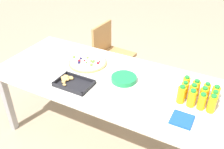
# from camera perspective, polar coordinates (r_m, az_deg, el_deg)

# --- Properties ---
(ground_plane) EXTENTS (12.00, 12.00, 0.00)m
(ground_plane) POSITION_cam_1_polar(r_m,az_deg,el_deg) (2.63, 2.21, -14.91)
(ground_plane) COLOR tan
(party_table) EXTENTS (2.36, 0.89, 0.73)m
(party_table) POSITION_cam_1_polar(r_m,az_deg,el_deg) (2.18, 2.58, -3.05)
(party_table) COLOR silver
(party_table) RESTS_ON ground_plane
(chair_near_right) EXTENTS (0.43, 0.43, 0.83)m
(chair_near_right) POSITION_cam_1_polar(r_m,az_deg,el_deg) (3.11, -0.43, 5.21)
(chair_near_right) COLOR #B7844C
(chair_near_right) RESTS_ON ground_plane
(juice_bottle_0) EXTENTS (0.06, 0.06, 0.13)m
(juice_bottle_0) POSITION_cam_1_polar(r_m,az_deg,el_deg) (2.07, 22.37, -3.99)
(juice_bottle_0) COLOR #F9AC14
(juice_bottle_0) RESTS_ON party_table
(juice_bottle_1) EXTENTS (0.05, 0.05, 0.13)m
(juice_bottle_1) POSITION_cam_1_polar(r_m,az_deg,el_deg) (2.07, 20.58, -3.45)
(juice_bottle_1) COLOR #FAAD14
(juice_bottle_1) RESTS_ON party_table
(juice_bottle_2) EXTENTS (0.06, 0.06, 0.13)m
(juice_bottle_2) POSITION_cam_1_polar(r_m,az_deg,el_deg) (2.08, 18.45, -2.87)
(juice_bottle_2) COLOR #FAAE14
(juice_bottle_2) RESTS_ON party_table
(juice_bottle_3) EXTENTS (0.06, 0.06, 0.15)m
(juice_bottle_3) POSITION_cam_1_polar(r_m,az_deg,el_deg) (2.08, 16.38, -2.19)
(juice_bottle_3) COLOR #FAAD14
(juice_bottle_3) RESTS_ON party_table
(juice_bottle_4) EXTENTS (0.06, 0.06, 0.13)m
(juice_bottle_4) POSITION_cam_1_polar(r_m,az_deg,el_deg) (2.01, 22.07, -5.11)
(juice_bottle_4) COLOR #F9AF14
(juice_bottle_4) RESTS_ON party_table
(juice_bottle_5) EXTENTS (0.06, 0.06, 0.14)m
(juice_bottle_5) POSITION_cam_1_polar(r_m,az_deg,el_deg) (2.01, 19.98, -4.49)
(juice_bottle_5) COLOR #F9AF14
(juice_bottle_5) RESTS_ON party_table
(juice_bottle_6) EXTENTS (0.06, 0.06, 0.15)m
(juice_bottle_6) POSITION_cam_1_polar(r_m,az_deg,el_deg) (2.01, 17.83, -3.95)
(juice_bottle_6) COLOR #FBAE14
(juice_bottle_6) RESTS_ON party_table
(juice_bottle_7) EXTENTS (0.05, 0.05, 0.15)m
(juice_bottle_7) POSITION_cam_1_polar(r_m,az_deg,el_deg) (2.02, 16.05, -3.43)
(juice_bottle_7) COLOR #F8AF14
(juice_bottle_7) RESTS_ON party_table
(juice_bottle_8) EXTENTS (0.06, 0.06, 0.15)m
(juice_bottle_8) POSITION_cam_1_polar(r_m,az_deg,el_deg) (1.94, 21.70, -6.21)
(juice_bottle_8) COLOR #FAAC14
(juice_bottle_8) RESTS_ON party_table
(juice_bottle_9) EXTENTS (0.06, 0.06, 0.14)m
(juice_bottle_9) POSITION_cam_1_polar(r_m,az_deg,el_deg) (1.95, 19.68, -5.80)
(juice_bottle_9) COLOR #F9AE14
(juice_bottle_9) RESTS_ON party_table
(juice_bottle_10) EXTENTS (0.06, 0.06, 0.15)m
(juice_bottle_10) POSITION_cam_1_polar(r_m,az_deg,el_deg) (1.95, 17.62, -5.15)
(juice_bottle_10) COLOR #F9AF14
(juice_bottle_10) RESTS_ON party_table
(juice_bottle_11) EXTENTS (0.06, 0.06, 0.15)m
(juice_bottle_11) POSITION_cam_1_polar(r_m,az_deg,el_deg) (1.96, 15.42, -4.39)
(juice_bottle_11) COLOR #F9AE14
(juice_bottle_11) RESTS_ON party_table
(fruit_pizza) EXTENTS (0.37, 0.37, 0.05)m
(fruit_pizza) POSITION_cam_1_polar(r_m,az_deg,el_deg) (2.42, -5.53, 2.75)
(fruit_pizza) COLOR tan
(fruit_pizza) RESTS_ON party_table
(snack_tray) EXTENTS (0.31, 0.21, 0.04)m
(snack_tray) POSITION_cam_1_polar(r_m,az_deg,el_deg) (2.15, -9.10, -1.78)
(snack_tray) COLOR black
(snack_tray) RESTS_ON party_table
(plate_stack) EXTENTS (0.22, 0.22, 0.04)m
(plate_stack) POSITION_cam_1_polar(r_m,az_deg,el_deg) (2.16, 2.72, -0.95)
(plate_stack) COLOR #1E8C4C
(plate_stack) RESTS_ON party_table
(napkin_stack) EXTENTS (0.15, 0.15, 0.02)m
(napkin_stack) POSITION_cam_1_polar(r_m,az_deg,el_deg) (1.84, 15.57, -9.81)
(napkin_stack) COLOR #194CA5
(napkin_stack) RESTS_ON party_table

